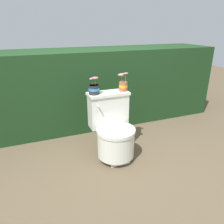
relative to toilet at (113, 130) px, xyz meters
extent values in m
plane|color=brown|center=(-0.05, -0.09, -0.33)|extent=(12.00, 12.00, 0.00)
cube|color=#193819|center=(-0.05, 1.07, 0.24)|extent=(4.15, 0.79, 1.13)
cube|color=silver|center=(0.00, -0.09, -0.30)|extent=(0.22, 0.29, 0.06)
cylinder|color=silver|center=(0.00, -0.09, -0.13)|extent=(0.42, 0.42, 0.29)
cylinder|color=silver|center=(0.00, -0.09, 0.04)|extent=(0.43, 0.43, 0.04)
cube|color=silver|center=(0.00, 0.15, 0.19)|extent=(0.45, 0.19, 0.38)
cube|color=silver|center=(0.00, 0.15, 0.40)|extent=(0.47, 0.21, 0.03)
cylinder|color=silver|center=(-0.16, 0.03, 0.30)|extent=(0.02, 0.05, 0.02)
cylinder|color=#262628|center=(-0.17, 0.15, 0.46)|extent=(0.12, 0.12, 0.10)
cylinder|color=#2D84BC|center=(-0.17, 0.15, 0.47)|extent=(0.12, 0.12, 0.03)
cylinder|color=#332319|center=(-0.17, 0.15, 0.51)|extent=(0.11, 0.11, 0.01)
cylinder|color=#4C753D|center=(-0.16, 0.13, 0.55)|extent=(0.01, 0.01, 0.07)
ellipsoid|color=#B26B75|center=(-0.16, 0.13, 0.59)|extent=(0.07, 0.05, 0.03)
cylinder|color=#4C753D|center=(-0.18, 0.18, 0.54)|extent=(0.01, 0.01, 0.06)
ellipsoid|color=#B26B75|center=(-0.18, 0.18, 0.58)|extent=(0.06, 0.04, 0.03)
cylinder|color=#9E5638|center=(0.18, 0.14, 0.46)|extent=(0.10, 0.10, 0.11)
cylinder|color=orange|center=(0.18, 0.14, 0.47)|extent=(0.10, 0.10, 0.03)
cylinder|color=#332319|center=(0.18, 0.14, 0.51)|extent=(0.09, 0.09, 0.01)
cylinder|color=#4C753D|center=(0.18, 0.18, 0.55)|extent=(0.01, 0.01, 0.07)
ellipsoid|color=#B26B75|center=(0.18, 0.18, 0.59)|extent=(0.10, 0.07, 0.03)
cylinder|color=#4C753D|center=(0.21, 0.14, 0.56)|extent=(0.01, 0.01, 0.09)
ellipsoid|color=#B26B75|center=(0.21, 0.14, 0.62)|extent=(0.06, 0.04, 0.02)
camera|label=1|loc=(-0.84, -2.08, 1.12)|focal=35.00mm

